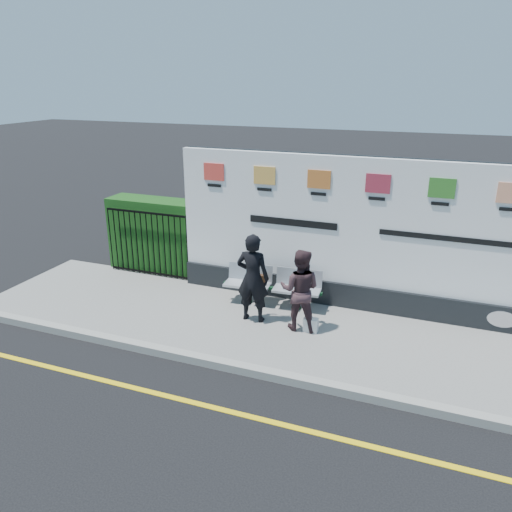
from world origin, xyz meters
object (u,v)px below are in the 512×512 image
at_px(billboard, 373,247).
at_px(woman_right, 300,290).
at_px(bench, 272,296).
at_px(woman_left, 253,278).

height_order(billboard, woman_right, billboard).
bearing_deg(billboard, woman_right, -129.93).
bearing_deg(woman_right, bench, -48.92).
bearing_deg(woman_left, bench, -102.59).
bearing_deg(bench, billboard, 11.69).
xyz_separation_m(woman_left, woman_right, (0.92, -0.01, -0.09)).
xyz_separation_m(billboard, woman_left, (-1.99, -1.27, -0.44)).
bearing_deg(woman_right, woman_left, -6.75).
bearing_deg(billboard, woman_left, -147.51).
bearing_deg(billboard, bench, -163.76).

